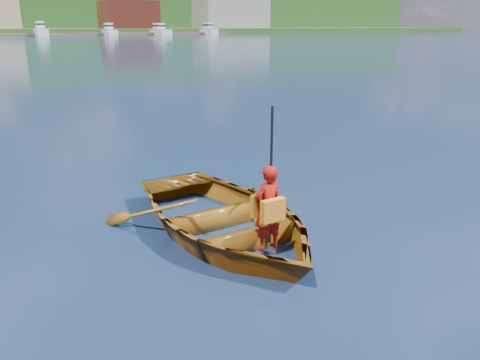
{
  "coord_description": "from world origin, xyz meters",
  "views": [
    {
      "loc": [
        -1.56,
        -5.77,
        2.95
      ],
      "look_at": [
        1.48,
        -0.04,
        0.81
      ],
      "focal_mm": 35.0,
      "sensor_mm": 36.0,
      "label": 1
    }
  ],
  "objects": [
    {
      "name": "child_paddler",
      "position": [
        1.42,
        -0.93,
        0.69
      ],
      "size": [
        0.44,
        0.36,
        1.89
      ],
      "color": "#A1110C",
      "rests_on": "ground"
    },
    {
      "name": "rowboat",
      "position": [
        1.21,
        -0.04,
        0.26
      ],
      "size": [
        3.09,
        4.15,
        0.82
      ],
      "color": "brown",
      "rests_on": "ground"
    },
    {
      "name": "ground",
      "position": [
        0.0,
        0.0,
        0.0
      ],
      "size": [
        600.0,
        600.0,
        0.0
      ],
      "color": "#13253C",
      "rests_on": "ground"
    }
  ]
}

